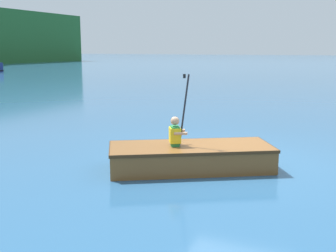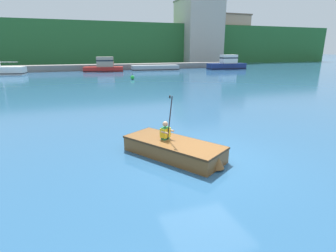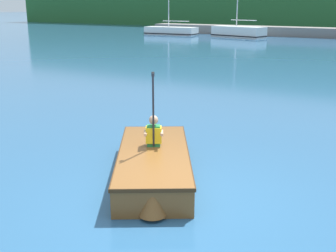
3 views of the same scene
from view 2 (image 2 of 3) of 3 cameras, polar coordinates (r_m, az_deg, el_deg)
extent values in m
plane|color=#28567F|center=(8.06, 8.63, -7.34)|extent=(300.00, 300.00, 0.00)
cube|color=#28602D|center=(65.75, -16.68, 16.65)|extent=(120.00, 20.00, 8.53)
cube|color=#B2A899|center=(63.48, 6.50, 19.51)|extent=(8.07, 10.04, 13.57)
cube|color=tan|center=(69.15, 11.55, 17.90)|extent=(10.84, 7.84, 10.82)
cube|color=brown|center=(69.55, 11.83, 22.47)|extent=(11.14, 8.14, 0.30)
cube|color=slate|center=(44.23, -14.78, 12.28)|extent=(47.79, 2.40, 0.90)
cube|color=#9EA3A8|center=(42.76, -2.86, 12.58)|extent=(7.57, 2.84, 0.78)
cube|color=black|center=(42.77, -2.85, 12.24)|extent=(7.61, 2.88, 0.10)
cube|color=navy|center=(45.59, 12.62, 12.57)|extent=(6.48, 1.87, 0.96)
cube|color=black|center=(45.61, 12.60, 12.18)|extent=(6.53, 1.91, 0.10)
cube|color=silver|center=(45.70, 13.07, 14.03)|extent=(2.58, 1.48, 1.39)
cube|color=#19232D|center=(45.70, 13.09, 14.24)|extent=(2.60, 1.50, 0.20)
cube|color=red|center=(41.00, -13.84, 11.92)|extent=(5.94, 2.79, 0.70)
cube|color=black|center=(41.01, -13.81, 11.60)|extent=(5.98, 2.83, 0.10)
cube|color=gray|center=(40.91, -13.53, 13.44)|extent=(2.60, 1.81, 1.44)
cube|color=#19232D|center=(40.90, -13.55, 13.69)|extent=(2.63, 1.83, 0.20)
cube|color=white|center=(41.05, -32.21, 10.15)|extent=(5.51, 2.98, 1.02)
cube|color=black|center=(41.08, -32.14, 9.69)|extent=(5.56, 3.03, 0.10)
cylinder|color=silver|center=(40.77, -31.78, 11.76)|extent=(2.82, 0.74, 0.07)
cube|color=brown|center=(8.18, 1.15, -4.93)|extent=(2.73, 3.33, 0.49)
cube|color=#432A13|center=(8.11, 1.15, -3.52)|extent=(2.78, 3.39, 0.06)
cube|color=#432A13|center=(8.11, 1.15, -3.59)|extent=(2.31, 2.84, 0.02)
cone|color=brown|center=(7.42, 10.59, -7.34)|extent=(0.59, 0.59, 0.44)
cube|color=brown|center=(8.25, -0.16, -3.30)|extent=(1.06, 0.76, 0.03)
cube|color=#267F3F|center=(8.22, -0.59, -1.57)|extent=(0.29, 0.26, 0.39)
cube|color=yellow|center=(8.21, -0.59, -1.44)|extent=(0.36, 0.33, 0.29)
sphere|color=tan|center=(8.13, -0.60, 0.45)|extent=(0.17, 0.17, 0.17)
cylinder|color=tan|center=(8.03, -0.77, -1.42)|extent=(0.19, 0.25, 0.06)
cylinder|color=tan|center=(8.25, 0.55, -0.92)|extent=(0.19, 0.25, 0.06)
cylinder|color=#232328|center=(7.97, 0.40, 1.73)|extent=(0.14, 0.19, 1.38)
cylinder|color=black|center=(7.83, 0.41, 6.37)|extent=(0.05, 0.05, 0.08)
sphere|color=green|center=(29.61, -7.76, 10.43)|extent=(0.44, 0.44, 0.44)
cylinder|color=black|center=(29.57, -7.79, 11.12)|extent=(0.04, 0.04, 0.28)
camera|label=1|loc=(6.41, -68.16, -1.56)|focal=45.00mm
camera|label=3|loc=(6.65, 61.20, 6.28)|focal=45.00mm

